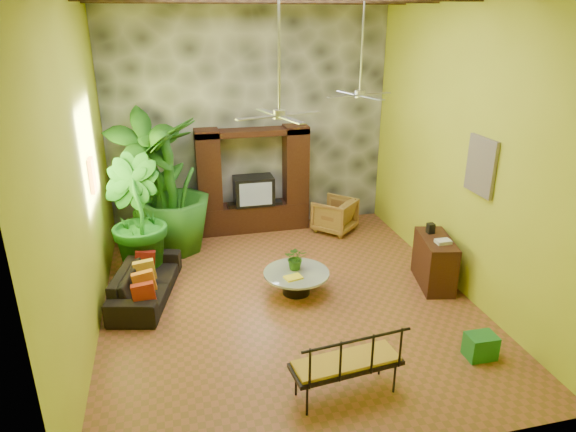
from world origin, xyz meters
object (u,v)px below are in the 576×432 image
object	(u,v)px
tall_plant_a	(149,182)
iron_bench	(349,362)
ceiling_fan_back	(360,82)
coffee_table	(296,279)
tall_plant_c	(171,186)
sofa	(146,281)
wicker_armchair	(335,215)
green_bin	(481,346)
tall_plant_b	(135,218)
side_console	(434,261)
ceiling_fan_front	(279,100)
entertainment_center	(253,188)

from	to	relation	value
tall_plant_a	iron_bench	size ratio (longest dim) A/B	1.98
ceiling_fan_back	coffee_table	bearing A→B (deg)	-143.46
ceiling_fan_back	tall_plant_c	world-z (taller)	ceiling_fan_back
tall_plant_c	coffee_table	xyz separation A→B (m)	(1.95, -2.32, -1.09)
sofa	tall_plant_c	size ratio (longest dim) A/B	0.76
wicker_armchair	tall_plant_c	bearing A→B (deg)	-41.47
green_bin	tall_plant_b	bearing A→B (deg)	141.52
side_console	green_bin	bearing A→B (deg)	-88.38
tall_plant_b	side_console	world-z (taller)	tall_plant_b
side_console	wicker_armchair	bearing A→B (deg)	121.20
coffee_table	side_console	distance (m)	2.47
coffee_table	iron_bench	distance (m)	2.70
ceiling_fan_back	wicker_armchair	size ratio (longest dim) A/B	2.29
tall_plant_a	tall_plant_b	distance (m)	1.16
ceiling_fan_front	side_console	size ratio (longest dim) A/B	1.68
tall_plant_a	side_console	size ratio (longest dim) A/B	2.58
coffee_table	ceiling_fan_front	bearing A→B (deg)	-125.61
wicker_armchair	green_bin	size ratio (longest dim) A/B	2.01
wicker_armchair	tall_plant_b	xyz separation A→B (m)	(-4.14, -1.07, 0.74)
iron_bench	green_bin	world-z (taller)	iron_bench
ceiling_fan_back	side_console	world-z (taller)	ceiling_fan_back
ceiling_fan_back	coffee_table	distance (m)	3.59
ceiling_fan_back	ceiling_fan_front	bearing A→B (deg)	-138.37
side_console	sofa	bearing A→B (deg)	-176.29
coffee_table	side_console	size ratio (longest dim) A/B	1.02
ceiling_fan_front	green_bin	bearing A→B (deg)	-35.72
ceiling_fan_back	wicker_armchair	xyz separation A→B (m)	(0.11, 1.43, -3.03)
tall_plant_a	tall_plant_c	bearing A→B (deg)	-20.37
entertainment_center	tall_plant_a	distance (m)	2.26
green_bin	ceiling_fan_back	bearing A→B (deg)	101.14
coffee_table	wicker_armchair	bearing A→B (deg)	58.55
ceiling_fan_back	tall_plant_b	xyz separation A→B (m)	(-4.03, 0.36, -2.29)
iron_bench	tall_plant_b	bearing A→B (deg)	116.22
sofa	tall_plant_c	world-z (taller)	tall_plant_c
entertainment_center	sofa	xyz separation A→B (m)	(-2.30, -2.50, -0.67)
tall_plant_b	green_bin	bearing A→B (deg)	-38.48
ceiling_fan_back	tall_plant_a	size ratio (longest dim) A/B	0.65
wicker_armchair	tall_plant_b	size ratio (longest dim) A/B	0.37
wicker_armchair	iron_bench	xyz separation A→B (m)	(-1.54, -5.14, 0.17)
tall_plant_a	iron_bench	distance (m)	5.72
entertainment_center	side_console	bearing A→B (deg)	-50.66
entertainment_center	ceiling_fan_front	bearing A→B (deg)	-93.24
ceiling_fan_back	tall_plant_c	xyz separation A→B (m)	(-3.35, 1.29, -2.06)
ceiling_fan_back	green_bin	size ratio (longest dim) A/B	4.59
wicker_armchair	green_bin	bearing A→B (deg)	52.80
wicker_armchair	tall_plant_a	distance (m)	4.00
ceiling_fan_front	sofa	world-z (taller)	ceiling_fan_front
entertainment_center	tall_plant_a	world-z (taller)	tall_plant_a
coffee_table	green_bin	size ratio (longest dim) A/B	2.78
coffee_table	iron_bench	size ratio (longest dim) A/B	0.78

